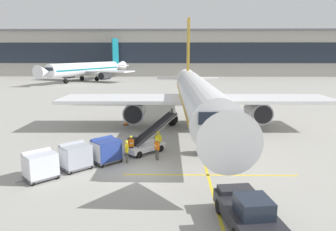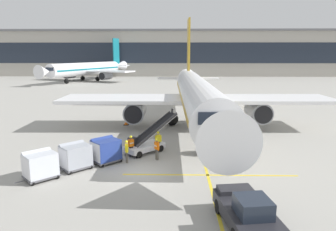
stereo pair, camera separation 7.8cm
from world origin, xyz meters
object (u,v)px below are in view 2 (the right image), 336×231
(baggage_cart_third, at_px, (40,165))
(ground_crew_by_loader, at_px, (157,148))
(belt_loader, at_px, (146,142))
(ground_crew_wingwalker, at_px, (127,150))
(ground_crew_by_carts, at_px, (131,145))
(pushback_tug, at_px, (247,211))
(baggage_cart_second, at_px, (75,156))
(baggage_cart_lead, at_px, (106,150))
(parked_airplane, at_px, (196,95))
(safety_cone_engine_keepout, at_px, (126,122))
(ground_crew_marshaller, at_px, (158,140))
(distant_airplane, at_px, (88,69))

(baggage_cart_third, distance_m, ground_crew_by_loader, 8.47)
(baggage_cart_third, bearing_deg, belt_loader, 42.34)
(ground_crew_wingwalker, bearing_deg, ground_crew_by_carts, 84.09)
(baggage_cart_third, height_order, pushback_tug, baggage_cart_third)
(baggage_cart_second, bearing_deg, pushback_tug, -35.27)
(baggage_cart_lead, bearing_deg, parked_airplane, 57.28)
(parked_airplane, distance_m, belt_loader, 10.81)
(safety_cone_engine_keepout, bearing_deg, ground_crew_by_loader, -70.44)
(baggage_cart_third, relative_size, ground_crew_wingwalker, 1.46)
(belt_loader, distance_m, baggage_cart_second, 6.23)
(belt_loader, relative_size, ground_crew_by_carts, 2.68)
(baggage_cart_lead, relative_size, safety_cone_engine_keepout, 3.89)
(belt_loader, distance_m, safety_cone_engine_keepout, 10.60)
(baggage_cart_second, xyz_separation_m, ground_crew_marshaller, (5.73, 4.27, -0.00))
(baggage_cart_second, bearing_deg, baggage_cart_third, -133.36)
(ground_crew_by_carts, relative_size, ground_crew_wingwalker, 1.00)
(pushback_tug, distance_m, ground_crew_by_loader, 10.71)
(baggage_cart_third, height_order, distant_airplane, distant_airplane)
(baggage_cart_lead, bearing_deg, ground_crew_by_carts, 39.33)
(baggage_cart_second, bearing_deg, ground_crew_by_carts, 38.25)
(belt_loader, bearing_deg, distant_airplane, 109.06)
(ground_crew_wingwalker, height_order, safety_cone_engine_keepout, ground_crew_wingwalker)
(parked_airplane, bearing_deg, ground_crew_wingwalker, -117.05)
(pushback_tug, bearing_deg, baggage_cart_second, 144.73)
(baggage_cart_second, bearing_deg, parked_airplane, 54.46)
(ground_crew_marshaller, bearing_deg, ground_crew_by_loader, -89.94)
(ground_crew_by_carts, relative_size, ground_crew_marshaller, 1.00)
(ground_crew_by_loader, bearing_deg, distant_airplane, 109.29)
(parked_airplane, distance_m, pushback_tug, 21.01)
(parked_airplane, relative_size, pushback_tug, 8.49)
(parked_airplane, height_order, baggage_cart_third, parked_airplane)
(baggage_cart_second, bearing_deg, ground_crew_by_loader, 20.14)
(baggage_cart_third, relative_size, ground_crew_marshaller, 1.46)
(pushback_tug, height_order, ground_crew_wingwalker, pushback_tug)
(ground_crew_by_carts, xyz_separation_m, ground_crew_wingwalker, (-0.14, -1.38, 0.00))
(belt_loader, bearing_deg, ground_crew_by_carts, -132.88)
(ground_crew_by_carts, bearing_deg, distant_airplane, 107.92)
(belt_loader, bearing_deg, ground_crew_marshaller, 12.14)
(safety_cone_engine_keepout, bearing_deg, distant_airplane, 109.24)
(baggage_cart_lead, height_order, ground_crew_by_loader, baggage_cart_lead)
(ground_crew_marshaller, bearing_deg, baggage_cart_second, -143.33)
(ground_crew_by_loader, xyz_separation_m, ground_crew_wingwalker, (-2.26, -0.64, 0.00))
(ground_crew_marshaller, bearing_deg, distant_airplane, 109.86)
(parked_airplane, xyz_separation_m, ground_crew_by_carts, (-5.92, -10.49, -2.64))
(baggage_cart_second, height_order, ground_crew_wingwalker, baggage_cart_second)
(ground_crew_by_loader, height_order, safety_cone_engine_keepout, ground_crew_by_loader)
(distant_airplane, bearing_deg, ground_crew_by_loader, -70.71)
(ground_crew_by_carts, bearing_deg, ground_crew_marshaller, 33.83)
(belt_loader, xyz_separation_m, ground_crew_marshaller, (1.00, 0.22, 0.13))
(baggage_cart_third, height_order, ground_crew_wingwalker, baggage_cart_third)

